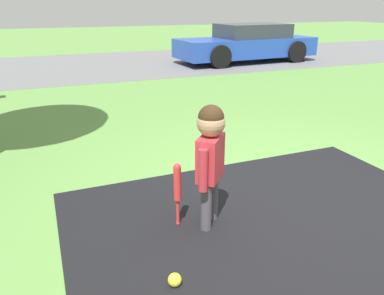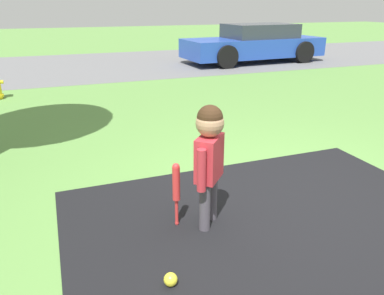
{
  "view_description": "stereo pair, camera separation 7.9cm",
  "coord_description": "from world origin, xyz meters",
  "px_view_note": "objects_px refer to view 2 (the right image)",
  "views": [
    {
      "loc": [
        -2.13,
        -2.64,
        1.81
      ],
      "look_at": [
        -0.93,
        0.32,
        0.57
      ],
      "focal_mm": 35.0,
      "sensor_mm": 36.0,
      "label": 1
    },
    {
      "loc": [
        -2.06,
        -2.67,
        1.81
      ],
      "look_at": [
        -0.93,
        0.32,
        0.57
      ],
      "focal_mm": 35.0,
      "sensor_mm": 36.0,
      "label": 2
    }
  ],
  "objects_px": {
    "baseball_bat": "(176,186)",
    "parked_car": "(255,44)",
    "child": "(209,150)",
    "sports_ball": "(171,280)"
  },
  "relations": [
    {
      "from": "baseball_bat",
      "to": "parked_car",
      "type": "bearing_deg",
      "value": 56.77
    },
    {
      "from": "child",
      "to": "baseball_bat",
      "type": "height_order",
      "value": "child"
    },
    {
      "from": "sports_ball",
      "to": "parked_car",
      "type": "xyz_separation_m",
      "value": [
        5.74,
        9.03,
        0.53
      ]
    },
    {
      "from": "baseball_bat",
      "to": "sports_ball",
      "type": "distance_m",
      "value": 0.82
    },
    {
      "from": "baseball_bat",
      "to": "child",
      "type": "bearing_deg",
      "value": -17.08
    },
    {
      "from": "sports_ball",
      "to": "parked_car",
      "type": "bearing_deg",
      "value": 57.57
    },
    {
      "from": "child",
      "to": "baseball_bat",
      "type": "bearing_deg",
      "value": 115.21
    },
    {
      "from": "baseball_bat",
      "to": "parked_car",
      "type": "height_order",
      "value": "parked_car"
    },
    {
      "from": "parked_car",
      "to": "sports_ball",
      "type": "bearing_deg",
      "value": 54.4
    },
    {
      "from": "baseball_bat",
      "to": "sports_ball",
      "type": "xyz_separation_m",
      "value": [
        -0.28,
        -0.7,
        -0.33
      ]
    }
  ]
}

